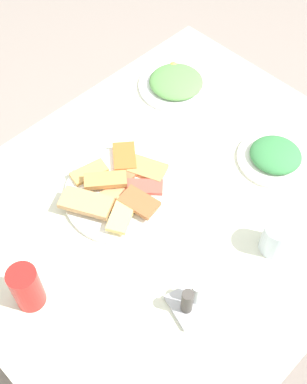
# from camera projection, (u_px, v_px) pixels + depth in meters

# --- Properties ---
(ground_plane) EXTENTS (6.00, 6.00, 0.00)m
(ground_plane) POSITION_uv_depth(u_px,v_px,m) (167.00, 314.00, 1.90)
(ground_plane) COLOR gray
(dining_table) EXTENTS (1.12, 0.94, 0.75)m
(dining_table) POSITION_uv_depth(u_px,v_px,m) (173.00, 218.00, 1.36)
(dining_table) COLOR silver
(dining_table) RESTS_ON ground_plane
(pide_platter) EXTENTS (0.31, 0.31, 0.04)m
(pide_platter) POSITION_uv_depth(u_px,v_px,m) (121.00, 191.00, 1.30)
(pide_platter) COLOR white
(pide_platter) RESTS_ON dining_table
(salad_plate_greens) EXTENTS (0.20, 0.20, 0.05)m
(salad_plate_greens) POSITION_uv_depth(u_px,v_px,m) (275.00, 156.00, 1.37)
(salad_plate_greens) COLOR white
(salad_plate_greens) RESTS_ON dining_table
(salad_plate_rice) EXTENTS (0.23, 0.23, 0.04)m
(salad_plate_rice) POSITION_uv_depth(u_px,v_px,m) (176.00, 83.00, 1.54)
(salad_plate_rice) COLOR white
(salad_plate_rice) RESTS_ON dining_table
(soda_can) EXTENTS (0.07, 0.07, 0.12)m
(soda_can) POSITION_uv_depth(u_px,v_px,m) (27.00, 288.00, 1.09)
(soda_can) COLOR red
(soda_can) RESTS_ON dining_table
(drinking_glass) EXTENTS (0.07, 0.07, 0.09)m
(drinking_glass) POSITION_uv_depth(u_px,v_px,m) (276.00, 238.00, 1.18)
(drinking_glass) COLOR silver
(drinking_glass) RESTS_ON dining_table
(condiment_caddy) EXTENTS (0.11, 0.11, 0.09)m
(condiment_caddy) POSITION_uv_depth(u_px,v_px,m) (191.00, 301.00, 1.11)
(condiment_caddy) COLOR #B2B2B7
(condiment_caddy) RESTS_ON dining_table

